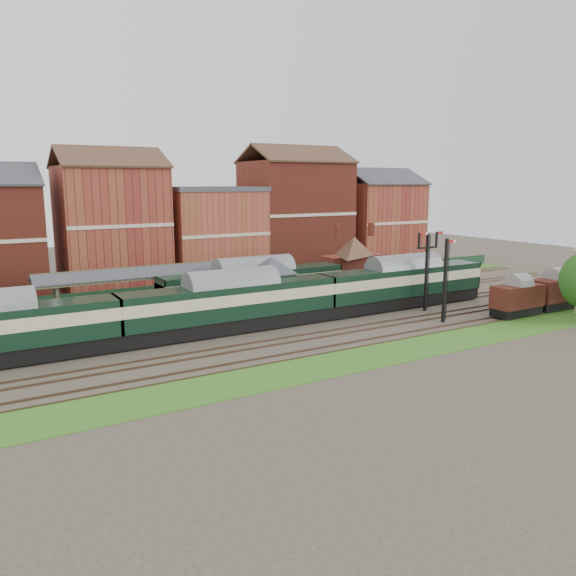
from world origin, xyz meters
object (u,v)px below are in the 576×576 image
semaphore_bracket (427,267)px  platform_railcar (254,285)px  dmu_train (232,303)px  signal_box (272,285)px  goods_van_a (517,298)px

semaphore_bracket → platform_railcar: bearing=149.6°
dmu_train → signal_box: bearing=29.1°
goods_van_a → semaphore_bracket: bearing=132.6°
signal_box → goods_van_a: bearing=-30.2°
dmu_train → platform_railcar: bearing=49.5°
signal_box → semaphore_bracket: bearing=-20.9°
dmu_train → goods_van_a: size_ratio=11.00×
signal_box → semaphore_bracket: semaphore_bracket is taller
semaphore_bracket → platform_railcar: semaphore_bracket is taller
signal_box → platform_railcar: 3.30m
semaphore_bracket → goods_van_a: bearing=-47.4°
dmu_train → platform_railcar: size_ratio=3.00×
signal_box → semaphore_bracket: (15.04, -5.75, 1.44)m
dmu_train → goods_van_a: (26.84, -9.00, -0.78)m
signal_box → semaphore_bracket: size_ratio=0.73×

